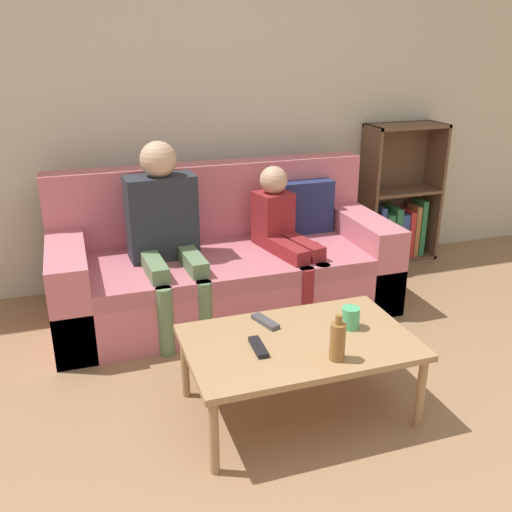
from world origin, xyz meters
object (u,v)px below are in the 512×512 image
at_px(bookshelf, 396,209).
at_px(bottle, 338,341).
at_px(coffee_table, 299,346).
at_px(tv_remote_0, 258,347).
at_px(person_adult, 165,223).
at_px(cup_near, 351,318).
at_px(couch, 224,265).
at_px(tv_remote_1, 265,321).
at_px(person_child, 285,233).

bearing_deg(bookshelf, bottle, -127.37).
bearing_deg(coffee_table, tv_remote_0, -173.49).
xyz_separation_m(coffee_table, person_adult, (-0.41, 1.12, 0.29)).
xyz_separation_m(person_adult, cup_near, (0.68, -1.08, -0.21)).
xyz_separation_m(couch, tv_remote_1, (-0.07, -1.01, 0.10)).
bearing_deg(tv_remote_1, person_child, 45.61).
height_order(couch, person_adult, person_adult).
bearing_deg(tv_remote_1, bottle, -83.25).
bearing_deg(tv_remote_1, cup_near, -41.70).
relative_size(person_adult, person_child, 1.21).
height_order(coffee_table, tv_remote_0, tv_remote_0).
bearing_deg(coffee_table, bottle, -67.10).
distance_m(person_adult, person_child, 0.76).
xyz_separation_m(bookshelf, cup_near, (-1.24, -1.62, 0.03)).
bearing_deg(tv_remote_0, person_adult, 102.43).
xyz_separation_m(bookshelf, person_child, (-1.17, -0.59, 0.12)).
height_order(person_adult, bottle, person_adult).
relative_size(tv_remote_1, bottle, 0.83).
bearing_deg(person_adult, person_child, -7.53).
bearing_deg(tv_remote_1, tv_remote_0, -134.22).
bearing_deg(couch, bookshelf, 16.44).
relative_size(couch, tv_remote_0, 12.36).
height_order(bookshelf, bottle, bookshelf).
distance_m(coffee_table, bottle, 0.26).
height_order(person_child, cup_near, person_child).
distance_m(person_child, tv_remote_1, 0.98).
bearing_deg(bookshelf, tv_remote_1, -137.75).
bearing_deg(person_child, coffee_table, -120.09).
height_order(coffee_table, tv_remote_1, tv_remote_1).
bearing_deg(cup_near, coffee_table, -173.53).
relative_size(person_adult, tv_remote_1, 6.33).
height_order(person_adult, tv_remote_0, person_adult).
bearing_deg(tv_remote_1, bookshelf, 24.43).
bearing_deg(cup_near, person_adult, 122.18).
height_order(coffee_table, bottle, bottle).
xyz_separation_m(couch, tv_remote_0, (-0.18, -1.22, 0.10)).
xyz_separation_m(coffee_table, bottle, (0.09, -0.21, 0.12)).
xyz_separation_m(person_adult, tv_remote_1, (0.31, -0.92, -0.25)).
distance_m(couch, tv_remote_1, 1.01).
bearing_deg(person_child, bottle, -113.58).
xyz_separation_m(coffee_table, person_child, (0.34, 1.06, 0.17)).
distance_m(couch, tv_remote_0, 1.24).
bearing_deg(person_child, tv_remote_1, -129.06).
relative_size(couch, coffee_table, 2.04).
relative_size(bookshelf, tv_remote_0, 6.21).
distance_m(bookshelf, cup_near, 2.04).
bearing_deg(bottle, bookshelf, 52.63).
bearing_deg(person_adult, bottle, -72.74).
height_order(tv_remote_0, bottle, bottle).
height_order(person_child, tv_remote_0, person_child).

